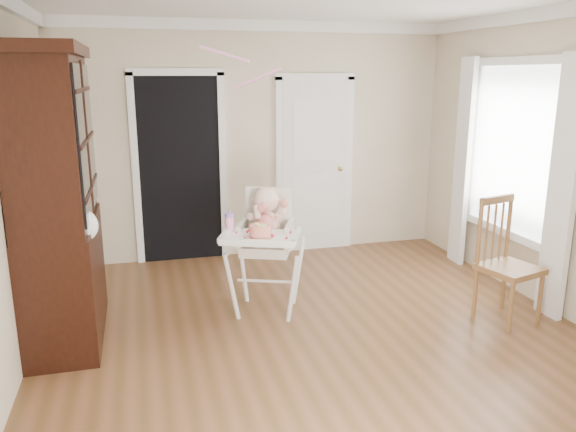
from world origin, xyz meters
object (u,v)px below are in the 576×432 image
object	(u,v)px
cake	(260,231)
dining_chair	(507,264)
high_chair	(266,237)
sippy_cup	(229,221)
china_cabinet	(57,198)

from	to	relation	value
cake	dining_chair	xyz separation A→B (m)	(2.11, -0.41, -0.34)
high_chair	dining_chair	size ratio (longest dim) A/B	1.06
sippy_cup	dining_chair	size ratio (longest dim) A/B	0.18
high_chair	china_cabinet	world-z (taller)	china_cabinet
high_chair	dining_chair	world-z (taller)	high_chair
cake	china_cabinet	world-z (taller)	china_cabinet
sippy_cup	china_cabinet	xyz separation A→B (m)	(-1.37, -0.03, 0.29)
high_chair	cake	size ratio (longest dim) A/B	4.88
high_chair	sippy_cup	distance (m)	0.37
cake	dining_chair	world-z (taller)	dining_chair
china_cabinet	dining_chair	size ratio (longest dim) A/B	2.15
high_chair	china_cabinet	bearing A→B (deg)	-156.56
cake	dining_chair	distance (m)	2.17
sippy_cup	china_cabinet	size ratio (longest dim) A/B	0.08
china_cabinet	high_chair	bearing A→B (deg)	1.52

